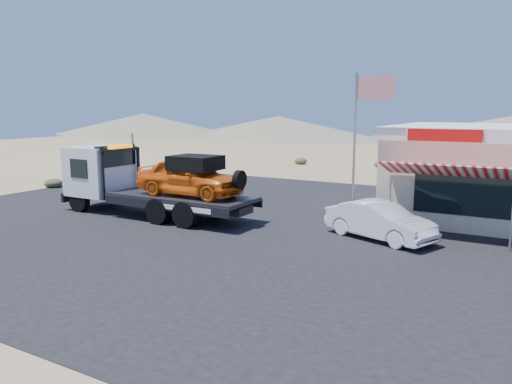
# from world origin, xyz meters

# --- Properties ---
(ground) EXTENTS (120.00, 120.00, 0.00)m
(ground) POSITION_xyz_m (0.00, 0.00, 0.00)
(ground) COLOR #8B6E4F
(ground) RESTS_ON ground
(asphalt_lot) EXTENTS (32.00, 24.00, 0.02)m
(asphalt_lot) POSITION_xyz_m (2.00, 3.00, 0.01)
(asphalt_lot) COLOR black
(asphalt_lot) RESTS_ON ground
(tow_truck) EXTENTS (9.05, 2.68, 3.02)m
(tow_truck) POSITION_xyz_m (-3.45, 1.73, 1.63)
(tow_truck) COLOR black
(tow_truck) RESTS_ON asphalt_lot
(white_sedan) EXTENTS (4.30, 2.77, 1.34)m
(white_sedan) POSITION_xyz_m (6.34, 2.69, 0.69)
(white_sedan) COLOR silver
(white_sedan) RESTS_ON asphalt_lot
(flagpole) EXTENTS (1.55, 0.10, 6.00)m
(flagpole) POSITION_xyz_m (4.93, 4.50, 3.76)
(flagpole) COLOR #99999E
(flagpole) RESTS_ON asphalt_lot
(desert_scrub) EXTENTS (23.09, 33.95, 0.65)m
(desert_scrub) POSITION_xyz_m (-13.11, 8.74, 0.29)
(desert_scrub) COLOR #363C20
(desert_scrub) RESTS_ON ground
(distant_hills) EXTENTS (126.00, 48.00, 4.20)m
(distant_hills) POSITION_xyz_m (-9.77, 55.14, 1.89)
(distant_hills) COLOR #726B59
(distant_hills) RESTS_ON ground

